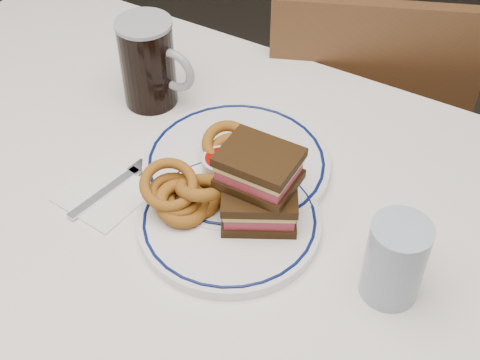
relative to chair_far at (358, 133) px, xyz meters
The scene contains 11 objects.
dining_table 0.63m from the chair_far, 100.28° to the right, with size 1.27×0.87×0.75m.
chair_far is the anchor object (origin of this frame).
main_plate 0.67m from the chair_far, 88.56° to the right, with size 0.27×0.27×0.02m.
reuben_sandwich 0.67m from the chair_far, 85.36° to the right, with size 0.13×0.12×0.11m.
onion_rings_main 0.69m from the chair_far, 94.81° to the right, with size 0.13×0.11×0.08m.
ketchup_ramekin 0.62m from the chair_far, 94.66° to the right, with size 0.06×0.06×0.03m.
beer_mug 0.60m from the chair_far, 121.59° to the right, with size 0.14×0.10×0.16m.
water_glass 0.73m from the chair_far, 66.63° to the right, with size 0.08×0.08×0.12m, color #8EA4B8.
far_plate 0.57m from the chair_far, 94.27° to the right, with size 0.29×0.29×0.02m.
onion_rings_far 0.59m from the chair_far, 94.51° to the right, with size 0.11×0.10×0.08m.
napkin_fork 0.72m from the chair_far, 105.89° to the right, with size 0.13×0.16×0.01m.
Camera 1 is at (0.46, -0.56, 1.48)m, focal length 50.00 mm.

